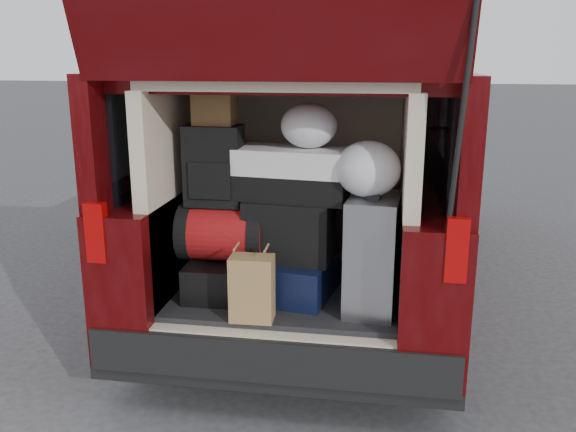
{
  "coord_description": "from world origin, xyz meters",
  "views": [
    {
      "loc": [
        0.53,
        -3.02,
        1.87
      ],
      "look_at": [
        0.01,
        0.2,
        1.0
      ],
      "focal_mm": 38.0,
      "sensor_mm": 36.0,
      "label": 1
    }
  ],
  "objects_px": {
    "navy_hardshell": "(295,276)",
    "red_duffel": "(223,233)",
    "black_soft_case": "(289,230)",
    "black_hardshell": "(224,275)",
    "silver_roller": "(373,254)",
    "backpack": "(214,166)",
    "twotone_duffel": "(292,173)",
    "kraft_bag": "(252,288)"
  },
  "relations": [
    {
      "from": "black_soft_case",
      "to": "backpack",
      "type": "distance_m",
      "value": 0.54
    },
    {
      "from": "black_soft_case",
      "to": "twotone_duffel",
      "type": "height_order",
      "value": "twotone_duffel"
    },
    {
      "from": "navy_hardshell",
      "to": "backpack",
      "type": "relative_size",
      "value": 1.12
    },
    {
      "from": "black_hardshell",
      "to": "twotone_duffel",
      "type": "bearing_deg",
      "value": 5.66
    },
    {
      "from": "black_hardshell",
      "to": "twotone_duffel",
      "type": "height_order",
      "value": "twotone_duffel"
    },
    {
      "from": "black_hardshell",
      "to": "navy_hardshell",
      "type": "height_order",
      "value": "navy_hardshell"
    },
    {
      "from": "black_hardshell",
      "to": "silver_roller",
      "type": "xyz_separation_m",
      "value": [
        0.84,
        -0.1,
        0.21
      ]
    },
    {
      "from": "black_hardshell",
      "to": "red_duffel",
      "type": "relative_size",
      "value": 1.05
    },
    {
      "from": "twotone_duffel",
      "to": "navy_hardshell",
      "type": "bearing_deg",
      "value": -36.5
    },
    {
      "from": "black_hardshell",
      "to": "backpack",
      "type": "bearing_deg",
      "value": 153.81
    },
    {
      "from": "red_duffel",
      "to": "backpack",
      "type": "height_order",
      "value": "backpack"
    },
    {
      "from": "red_duffel",
      "to": "navy_hardshell",
      "type": "bearing_deg",
      "value": 3.77
    },
    {
      "from": "navy_hardshell",
      "to": "red_duffel",
      "type": "height_order",
      "value": "red_duffel"
    },
    {
      "from": "black_hardshell",
      "to": "silver_roller",
      "type": "bearing_deg",
      "value": -8.24
    },
    {
      "from": "silver_roller",
      "to": "kraft_bag",
      "type": "distance_m",
      "value": 0.66
    },
    {
      "from": "silver_roller",
      "to": "kraft_bag",
      "type": "bearing_deg",
      "value": -152.7
    },
    {
      "from": "black_soft_case",
      "to": "backpack",
      "type": "xyz_separation_m",
      "value": [
        -0.42,
        0.01,
        0.34
      ]
    },
    {
      "from": "silver_roller",
      "to": "red_duffel",
      "type": "bearing_deg",
      "value": 178.59
    },
    {
      "from": "red_duffel",
      "to": "twotone_duffel",
      "type": "height_order",
      "value": "twotone_duffel"
    },
    {
      "from": "red_duffel",
      "to": "black_hardshell",
      "type": "bearing_deg",
      "value": 112.2
    },
    {
      "from": "silver_roller",
      "to": "backpack",
      "type": "height_order",
      "value": "backpack"
    },
    {
      "from": "black_soft_case",
      "to": "twotone_duffel",
      "type": "distance_m",
      "value": 0.31
    },
    {
      "from": "navy_hardshell",
      "to": "silver_roller",
      "type": "bearing_deg",
      "value": -6.91
    },
    {
      "from": "black_hardshell",
      "to": "black_soft_case",
      "type": "bearing_deg",
      "value": -0.3
    },
    {
      "from": "silver_roller",
      "to": "twotone_duffel",
      "type": "relative_size",
      "value": 0.99
    },
    {
      "from": "navy_hardshell",
      "to": "kraft_bag",
      "type": "relative_size",
      "value": 1.46
    },
    {
      "from": "red_duffel",
      "to": "black_soft_case",
      "type": "height_order",
      "value": "black_soft_case"
    },
    {
      "from": "black_soft_case",
      "to": "twotone_duffel",
      "type": "relative_size",
      "value": 0.75
    },
    {
      "from": "black_hardshell",
      "to": "backpack",
      "type": "height_order",
      "value": "backpack"
    },
    {
      "from": "black_hardshell",
      "to": "navy_hardshell",
      "type": "distance_m",
      "value": 0.41
    },
    {
      "from": "black_soft_case",
      "to": "navy_hardshell",
      "type": "bearing_deg",
      "value": 39.31
    },
    {
      "from": "black_soft_case",
      "to": "black_hardshell",
      "type": "bearing_deg",
      "value": -174.29
    },
    {
      "from": "backpack",
      "to": "black_hardshell",
      "type": "bearing_deg",
      "value": -25.05
    },
    {
      "from": "red_duffel",
      "to": "black_soft_case",
      "type": "xyz_separation_m",
      "value": [
        0.37,
        0.01,
        0.03
      ]
    },
    {
      "from": "silver_roller",
      "to": "black_soft_case",
      "type": "height_order",
      "value": "silver_roller"
    },
    {
      "from": "black_hardshell",
      "to": "backpack",
      "type": "xyz_separation_m",
      "value": [
        -0.04,
        0.02,
        0.63
      ]
    },
    {
      "from": "black_soft_case",
      "to": "backpack",
      "type": "height_order",
      "value": "backpack"
    },
    {
      "from": "kraft_bag",
      "to": "black_soft_case",
      "type": "height_order",
      "value": "black_soft_case"
    },
    {
      "from": "navy_hardshell",
      "to": "red_duffel",
      "type": "xyz_separation_m",
      "value": [
        -0.41,
        -0.03,
        0.25
      ]
    },
    {
      "from": "silver_roller",
      "to": "backpack",
      "type": "distance_m",
      "value": 0.98
    },
    {
      "from": "kraft_bag",
      "to": "red_duffel",
      "type": "xyz_separation_m",
      "value": [
        -0.24,
        0.34,
        0.18
      ]
    },
    {
      "from": "kraft_bag",
      "to": "twotone_duffel",
      "type": "xyz_separation_m",
      "value": [
        0.14,
        0.39,
        0.52
      ]
    }
  ]
}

